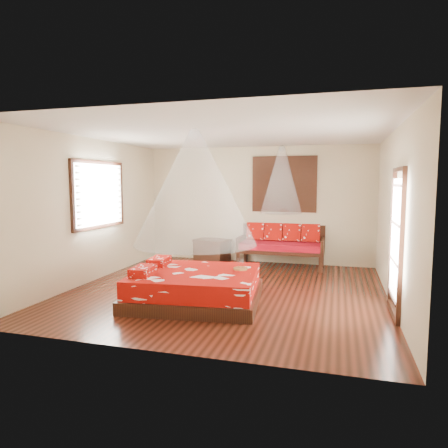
{
  "coord_description": "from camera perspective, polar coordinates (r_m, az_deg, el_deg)",
  "views": [
    {
      "loc": [
        1.89,
        -6.79,
        1.95
      ],
      "look_at": [
        -0.2,
        0.51,
        1.15
      ],
      "focal_mm": 32.0,
      "sensor_mm": 36.0,
      "label": 1
    }
  ],
  "objects": [
    {
      "name": "shutter_panel",
      "position": [
        9.59,
        8.59,
        5.64
      ],
      "size": [
        1.52,
        0.06,
        1.32
      ],
      "color": "black",
      "rests_on": "wall_back"
    },
    {
      "name": "window_left",
      "position": [
        8.37,
        -17.38,
        4.03
      ],
      "size": [
        0.1,
        1.74,
        1.34
      ],
      "color": "black",
      "rests_on": "wall_left"
    },
    {
      "name": "storage_chest",
      "position": [
        9.84,
        -1.7,
        -3.77
      ],
      "size": [
        0.92,
        0.76,
        0.55
      ],
      "rotation": [
        0.0,
        0.0,
        -0.25
      ],
      "color": "black",
      "rests_on": "floor"
    },
    {
      "name": "mosquito_net_daybed",
      "position": [
        9.13,
        8.22,
        6.26
      ],
      "size": [
        0.93,
        0.93,
        1.5
      ],
      "primitive_type": "cone",
      "color": "white",
      "rests_on": "ceiling"
    },
    {
      "name": "daybed",
      "position": [
        9.37,
        8.2,
        -2.81
      ],
      "size": [
        1.95,
        0.87,
        0.98
      ],
      "color": "black",
      "rests_on": "floor"
    },
    {
      "name": "mosquito_net_main",
      "position": [
        6.39,
        -4.15,
        5.1
      ],
      "size": [
        1.97,
        1.97,
        1.8
      ],
      "primitive_type": "cone",
      "color": "white",
      "rests_on": "ceiling"
    },
    {
      "name": "bed",
      "position": [
        6.62,
        -4.19,
        -8.88
      ],
      "size": [
        2.23,
        2.06,
        0.64
      ],
      "rotation": [
        0.0,
        0.0,
        0.11
      ],
      "color": "black",
      "rests_on": "floor"
    },
    {
      "name": "wine_tray",
      "position": [
        6.68,
        2.36,
        -6.08
      ],
      "size": [
        0.24,
        0.24,
        0.19
      ],
      "rotation": [
        0.0,
        0.0,
        -0.13
      ],
      "color": "brown",
      "rests_on": "bed"
    },
    {
      "name": "room",
      "position": [
        7.07,
        0.44,
        1.55
      ],
      "size": [
        5.54,
        5.54,
        2.84
      ],
      "color": "black",
      "rests_on": "ground"
    },
    {
      "name": "glazed_door",
      "position": [
        6.31,
        23.37,
        -2.51
      ],
      "size": [
        0.08,
        1.02,
        2.16
      ],
      "color": "black",
      "rests_on": "floor"
    }
  ]
}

